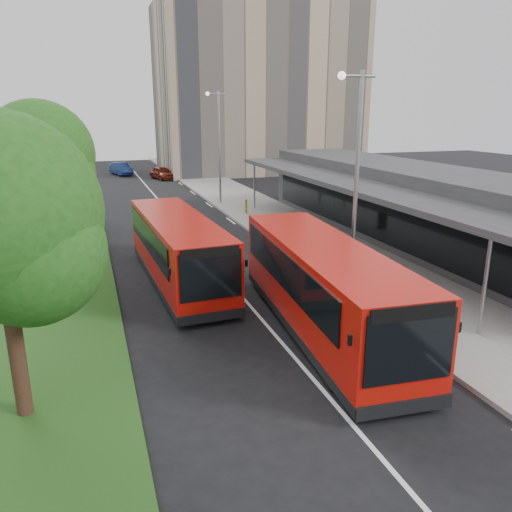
{
  "coord_description": "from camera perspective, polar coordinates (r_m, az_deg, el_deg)",
  "views": [
    {
      "loc": [
        -5.15,
        -14.22,
        6.79
      ],
      "look_at": [
        0.63,
        2.97,
        1.5
      ],
      "focal_mm": 35.0,
      "sensor_mm": 36.0,
      "label": 1
    }
  ],
  "objects": [
    {
      "name": "lane_centre_line",
      "position": [
        30.44,
        -8.38,
        3.21
      ],
      "size": [
        0.12,
        70.0,
        0.01
      ],
      "primitive_type": "cube",
      "color": "silver",
      "rests_on": "ground"
    },
    {
      "name": "station_building",
      "position": [
        27.8,
        17.01,
        5.72
      ],
      "size": [
        7.7,
        26.0,
        4.0
      ],
      "color": "#2E2E30",
      "rests_on": "ground"
    },
    {
      "name": "kerb_dashes",
      "position": [
        34.94,
        -4.25,
        5.02
      ],
      "size": [
        0.12,
        56.0,
        0.01
      ],
      "color": "silver",
      "rests_on": "ground"
    },
    {
      "name": "litter_bin",
      "position": [
        27.84,
        5.23,
        3.43
      ],
      "size": [
        0.65,
        0.65,
        0.98
      ],
      "primitive_type": "cylinder",
      "rotation": [
        0.0,
        0.0,
        -0.22
      ],
      "color": "#311E14",
      "rests_on": "pavement"
    },
    {
      "name": "bollard",
      "position": [
        33.64,
        -1.14,
        5.69
      ],
      "size": [
        0.16,
        0.16,
        0.94
      ],
      "primitive_type": "cylinder",
      "rotation": [
        0.0,
        0.0,
        -0.04
      ],
      "color": "#FBFC0D",
      "rests_on": "pavement"
    },
    {
      "name": "lamp_post_far",
      "position": [
        37.44,
        -4.34,
        13.04
      ],
      "size": [
        1.44,
        0.28,
        8.0
      ],
      "color": "gray",
      "rests_on": "pavement"
    },
    {
      "name": "tree_mid",
      "position": [
        23.44,
        -23.43,
        9.86
      ],
      "size": [
        4.55,
        4.55,
        7.3
      ],
      "color": "black",
      "rests_on": "ground"
    },
    {
      "name": "grass_verge",
      "position": [
        34.93,
        -21.3,
        4.02
      ],
      "size": [
        5.0,
        80.0,
        0.1
      ],
      "primitive_type": "cube",
      "color": "#234D18",
      "rests_on": "ground"
    },
    {
      "name": "ground",
      "position": [
        16.58,
        1.23,
        -7.92
      ],
      "size": [
        120.0,
        120.0,
        0.0
      ],
      "primitive_type": "plane",
      "color": "black",
      "rests_on": "ground"
    },
    {
      "name": "pavement",
      "position": [
        36.61,
        -0.53,
        5.69
      ],
      "size": [
        5.0,
        80.0,
        0.15
      ],
      "primitive_type": "cube",
      "color": "gray",
      "rests_on": "ground"
    },
    {
      "name": "office_block",
      "position": [
        59.43,
        0.24,
        18.39
      ],
      "size": [
        22.0,
        12.0,
        18.0
      ],
      "primitive_type": "cube",
      "color": "tan",
      "rests_on": "ground"
    },
    {
      "name": "tree_far",
      "position": [
        35.4,
        -22.01,
        11.36
      ],
      "size": [
        4.35,
        4.35,
        6.94
      ],
      "color": "black",
      "rests_on": "ground"
    },
    {
      "name": "car_near",
      "position": [
        52.93,
        -10.66,
        9.33
      ],
      "size": [
        2.49,
        4.1,
        1.3
      ],
      "primitive_type": "imported",
      "rotation": [
        0.0,
        0.0,
        0.27
      ],
      "color": "#621C0E",
      "rests_on": "ground"
    },
    {
      "name": "bus_second",
      "position": [
        20.4,
        -8.9,
        0.73
      ],
      "size": [
        2.9,
        9.72,
        2.72
      ],
      "rotation": [
        0.0,
        0.0,
        0.05
      ],
      "color": "red",
      "rests_on": "ground"
    },
    {
      "name": "bus_main",
      "position": [
        15.75,
        7.7,
        -3.64
      ],
      "size": [
        3.31,
        10.26,
        2.86
      ],
      "rotation": [
        0.0,
        0.0,
        -0.07
      ],
      "color": "red",
      "rests_on": "ground"
    },
    {
      "name": "car_far",
      "position": [
        57.53,
        -15.19,
        9.6
      ],
      "size": [
        2.49,
        4.29,
        1.34
      ],
      "primitive_type": "imported",
      "rotation": [
        0.0,
        0.0,
        0.28
      ],
      "color": "navy",
      "rests_on": "ground"
    },
    {
      "name": "lamp_post_near",
      "position": [
        18.8,
        11.25,
        9.63
      ],
      "size": [
        1.44,
        0.28,
        8.0
      ],
      "color": "gray",
      "rests_on": "pavement"
    }
  ]
}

